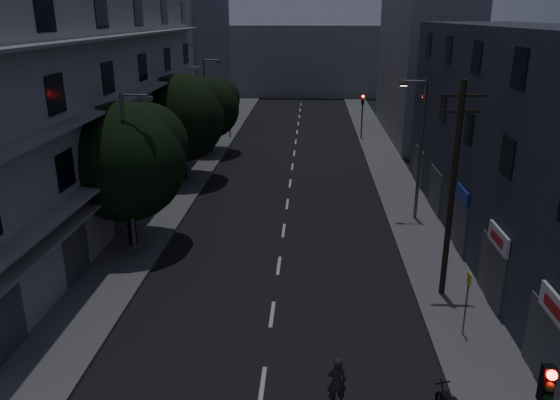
# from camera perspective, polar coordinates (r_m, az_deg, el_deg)

# --- Properties ---
(ground) EXTENTS (160.00, 160.00, 0.00)m
(ground) POSITION_cam_1_polar(r_m,az_deg,el_deg) (39.53, 1.09, 1.96)
(ground) COLOR black
(ground) RESTS_ON ground
(sidewalk_left) EXTENTS (3.00, 90.00, 0.15)m
(sidewalk_left) POSITION_cam_1_polar(r_m,az_deg,el_deg) (40.48, -9.59, 2.22)
(sidewalk_left) COLOR #565659
(sidewalk_left) RESTS_ON ground
(sidewalk_right) EXTENTS (3.00, 90.00, 0.15)m
(sidewalk_right) POSITION_cam_1_polar(r_m,az_deg,el_deg) (39.94, 11.91, 1.85)
(sidewalk_right) COLOR #565659
(sidewalk_right) RESTS_ON ground
(lane_markings) EXTENTS (0.15, 60.50, 0.01)m
(lane_markings) POSITION_cam_1_polar(r_m,az_deg,el_deg) (45.54, 1.40, 4.25)
(lane_markings) COLOR beige
(lane_markings) RESTS_ON ground
(building_left) EXTENTS (7.00, 36.00, 14.00)m
(building_left) POSITION_cam_1_polar(r_m,az_deg,el_deg) (33.89, -20.37, 10.09)
(building_left) COLOR #A3A49F
(building_left) RESTS_ON ground
(building_right) EXTENTS (6.19, 28.00, 11.00)m
(building_right) POSITION_cam_1_polar(r_m,az_deg,el_deg) (29.42, 24.38, 5.43)
(building_right) COLOR #292D37
(building_right) RESTS_ON ground
(building_far_left) EXTENTS (6.00, 20.00, 16.00)m
(building_far_left) POSITION_cam_1_polar(r_m,az_deg,el_deg) (62.36, -9.48, 15.41)
(building_far_left) COLOR slate
(building_far_left) RESTS_ON ground
(building_far_right) EXTENTS (6.00, 20.00, 13.00)m
(building_far_right) POSITION_cam_1_polar(r_m,az_deg,el_deg) (56.03, 14.56, 13.17)
(building_far_right) COLOR slate
(building_far_right) RESTS_ON ground
(building_far_end) EXTENTS (24.00, 8.00, 10.00)m
(building_far_end) POSITION_cam_1_polar(r_m,az_deg,el_deg) (83.06, 2.38, 14.36)
(building_far_end) COLOR slate
(building_far_end) RESTS_ON ground
(tree_near) EXTENTS (5.98, 5.98, 7.37)m
(tree_near) POSITION_cam_1_polar(r_m,az_deg,el_deg) (28.18, -15.72, 4.34)
(tree_near) COLOR black
(tree_near) RESTS_ON sidewalk_left
(tree_mid) EXTENTS (6.10, 6.10, 7.50)m
(tree_mid) POSITION_cam_1_polar(r_m,az_deg,el_deg) (39.10, -10.23, 8.78)
(tree_mid) COLOR black
(tree_mid) RESTS_ON sidewalk_left
(tree_far) EXTENTS (5.17, 5.17, 6.39)m
(tree_far) POSITION_cam_1_polar(r_m,az_deg,el_deg) (47.19, -7.39, 9.77)
(tree_far) COLOR black
(tree_far) RESTS_ON sidewalk_left
(traffic_signal_far_right) EXTENTS (0.28, 0.37, 4.10)m
(traffic_signal_far_right) POSITION_cam_1_polar(r_m,az_deg,el_deg) (53.18, 8.62, 9.58)
(traffic_signal_far_right) COLOR black
(traffic_signal_far_right) RESTS_ON sidewalk_right
(traffic_signal_far_left) EXTENTS (0.28, 0.37, 4.10)m
(traffic_signal_far_left) POSITION_cam_1_polar(r_m,az_deg,el_deg) (53.82, -5.35, 9.81)
(traffic_signal_far_left) COLOR black
(traffic_signal_far_left) RESTS_ON sidewalk_left
(street_lamp_left_near) EXTENTS (1.51, 0.25, 8.00)m
(street_lamp_left_near) POSITION_cam_1_polar(r_m,az_deg,el_deg) (26.53, -15.39, 3.13)
(street_lamp_left_near) COLOR slate
(street_lamp_left_near) RESTS_ON sidewalk_left
(street_lamp_right) EXTENTS (1.51, 0.25, 8.00)m
(street_lamp_right) POSITION_cam_1_polar(r_m,az_deg,el_deg) (31.73, 14.31, 5.74)
(street_lamp_right) COLOR #595C61
(street_lamp_right) RESTS_ON sidewalk_right
(street_lamp_left_far) EXTENTS (1.51, 0.25, 8.00)m
(street_lamp_left_far) POSITION_cam_1_polar(r_m,az_deg,el_deg) (45.36, -7.65, 9.96)
(street_lamp_left_far) COLOR slate
(street_lamp_left_far) RESTS_ON sidewalk_left
(utility_pole) EXTENTS (1.80, 0.24, 9.00)m
(utility_pole) POSITION_cam_1_polar(r_m,az_deg,el_deg) (22.94, 17.59, 1.18)
(utility_pole) COLOR black
(utility_pole) RESTS_ON sidewalk_right
(bus_stop_sign) EXTENTS (0.06, 0.35, 2.52)m
(bus_stop_sign) POSITION_cam_1_polar(r_m,az_deg,el_deg) (21.23, 19.01, -9.13)
(bus_stop_sign) COLOR #595B60
(bus_stop_sign) RESTS_ON sidewalk_right
(cyclist) EXTENTS (0.79, 1.67, 2.04)m
(cyclist) POSITION_cam_1_polar(r_m,az_deg,el_deg) (17.33, 5.87, -19.79)
(cyclist) COLOR black
(cyclist) RESTS_ON ground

